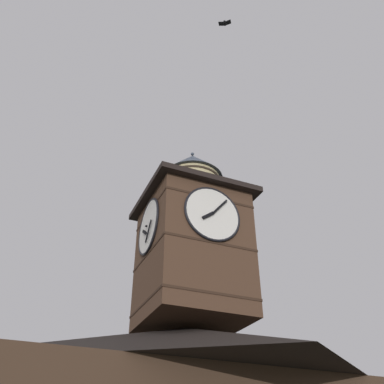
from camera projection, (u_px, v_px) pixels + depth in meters
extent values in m
pyramid|color=black|center=(185.00, 359.00, 16.09)|extent=(15.90, 10.87, 2.32)
cube|color=#4C3323|center=(193.00, 261.00, 18.00)|extent=(3.92, 3.92, 5.39)
cube|color=#352318|center=(193.00, 309.00, 16.87)|extent=(3.96, 3.96, 0.10)
cube|color=#352318|center=(193.00, 262.00, 17.99)|extent=(3.96, 3.96, 0.10)
cube|color=#352318|center=(192.00, 220.00, 19.10)|extent=(3.96, 3.96, 0.10)
cylinder|color=white|center=(212.00, 214.00, 17.15)|extent=(2.36, 0.10, 2.36)
torus|color=black|center=(213.00, 214.00, 17.13)|extent=(2.46, 0.10, 2.46)
cube|color=black|center=(208.00, 215.00, 16.90)|extent=(0.55, 0.04, 0.44)
cube|color=black|center=(220.00, 206.00, 17.38)|extent=(0.69, 0.04, 0.79)
sphere|color=black|center=(214.00, 213.00, 17.06)|extent=(0.10, 0.10, 0.10)
cylinder|color=white|center=(149.00, 227.00, 18.01)|extent=(0.10, 2.36, 2.36)
torus|color=black|center=(148.00, 226.00, 18.01)|extent=(0.10, 2.46, 2.46)
cube|color=black|center=(144.00, 232.00, 18.07)|extent=(0.04, 0.55, 0.44)
cube|color=black|center=(148.00, 231.00, 17.54)|extent=(0.04, 0.65, 0.82)
sphere|color=black|center=(146.00, 226.00, 17.98)|extent=(0.10, 0.10, 0.10)
cube|color=black|center=(192.00, 204.00, 19.56)|extent=(4.62, 4.62, 0.25)
cylinder|color=#D1BC84|center=(192.00, 190.00, 19.98)|extent=(2.55, 2.55, 1.27)
cylinder|color=#2D2319|center=(192.00, 198.00, 19.74)|extent=(2.61, 2.61, 0.10)
cylinder|color=#2D2319|center=(192.00, 190.00, 19.98)|extent=(2.61, 2.61, 0.10)
cylinder|color=#2D2319|center=(192.00, 183.00, 20.21)|extent=(2.61, 2.61, 0.10)
cone|color=#384251|center=(192.00, 167.00, 20.71)|extent=(2.85, 2.85, 1.39)
sphere|color=#384251|center=(192.00, 154.00, 21.15)|extent=(0.16, 0.16, 0.16)
cone|color=black|center=(191.00, 330.00, 21.00)|extent=(4.73, 4.73, 5.57)
cone|color=black|center=(191.00, 258.00, 23.11)|extent=(3.32, 3.32, 5.96)
cone|color=black|center=(191.00, 210.00, 24.78)|extent=(1.91, 1.91, 4.80)
sphere|color=silver|center=(198.00, 381.00, 57.12)|extent=(1.51, 1.51, 1.51)
ellipsoid|color=black|center=(225.00, 23.00, 18.08)|extent=(0.27, 0.29, 0.14)
cube|color=black|center=(222.00, 24.00, 18.11)|extent=(0.32, 0.30, 0.10)
cube|color=black|center=(228.00, 22.00, 18.06)|extent=(0.32, 0.30, 0.10)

